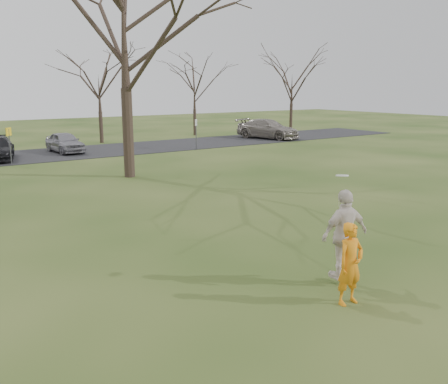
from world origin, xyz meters
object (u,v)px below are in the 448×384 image
(car_4, at_px, (65,142))
(car_7, at_px, (268,129))
(big_tree, at_px, (123,25))
(player_defender, at_px, (350,264))
(catching_play, at_px, (345,234))

(car_4, bearing_deg, car_7, -6.99)
(big_tree, bearing_deg, player_defender, -97.34)
(car_7, relative_size, catching_play, 2.33)
(catching_play, height_order, big_tree, big_tree)
(car_7, bearing_deg, catching_play, -145.65)
(player_defender, distance_m, car_4, 25.81)
(player_defender, xyz_separation_m, catching_play, (0.64, 0.74, 0.31))
(player_defender, distance_m, catching_play, 1.03)
(catching_play, bearing_deg, big_tree, 84.76)
(car_4, relative_size, big_tree, 0.28)
(car_4, height_order, big_tree, big_tree)
(catching_play, relative_size, big_tree, 0.17)
(big_tree, bearing_deg, catching_play, -95.24)
(car_7, relative_size, big_tree, 0.39)
(catching_play, bearing_deg, car_4, 87.01)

